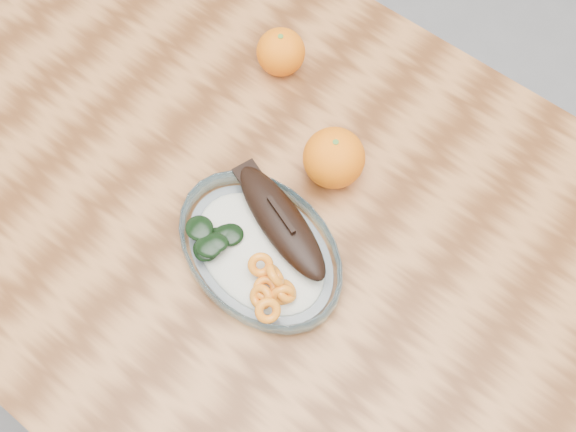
{
  "coord_description": "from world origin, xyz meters",
  "views": [
    {
      "loc": [
        0.26,
        -0.32,
        1.64
      ],
      "look_at": [
        0.01,
        0.01,
        0.77
      ],
      "focal_mm": 45.0,
      "sensor_mm": 36.0,
      "label": 1
    }
  ],
  "objects_px": {
    "dining_table": "(281,251)",
    "orange_right": "(334,158)",
    "plated_meal": "(260,248)",
    "orange_left": "(281,52)"
  },
  "relations": [
    {
      "from": "orange_left",
      "to": "orange_right",
      "type": "relative_size",
      "value": 0.85
    },
    {
      "from": "dining_table",
      "to": "orange_right",
      "type": "height_order",
      "value": "orange_right"
    },
    {
      "from": "plated_meal",
      "to": "orange_right",
      "type": "xyz_separation_m",
      "value": [
        0.0,
        0.16,
        0.02
      ]
    },
    {
      "from": "dining_table",
      "to": "orange_left",
      "type": "distance_m",
      "value": 0.29
    },
    {
      "from": "orange_right",
      "to": "dining_table",
      "type": "bearing_deg",
      "value": -95.12
    },
    {
      "from": "plated_meal",
      "to": "orange_left",
      "type": "bearing_deg",
      "value": 133.77
    },
    {
      "from": "plated_meal",
      "to": "orange_left",
      "type": "distance_m",
      "value": 0.31
    },
    {
      "from": "orange_right",
      "to": "orange_left",
      "type": "bearing_deg",
      "value": 149.58
    },
    {
      "from": "dining_table",
      "to": "orange_left",
      "type": "relative_size",
      "value": 16.63
    },
    {
      "from": "dining_table",
      "to": "plated_meal",
      "type": "bearing_deg",
      "value": -81.84
    }
  ]
}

